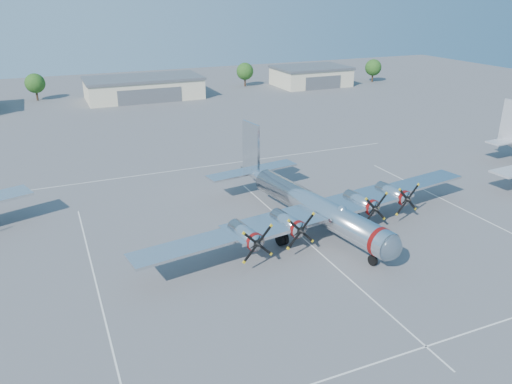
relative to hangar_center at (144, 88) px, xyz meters
name	(u,v)px	position (x,y,z in m)	size (l,w,h in m)	color
ground	(293,229)	(0.00, -81.96, -2.71)	(260.00, 260.00, 0.00)	#555558
parking_lines	(300,236)	(0.00, -83.71, -2.71)	(60.00, 50.08, 0.01)	silver
hangar_center	(144,88)	(0.00, 0.00, 0.00)	(28.60, 14.60, 5.40)	beige
hangar_east	(311,76)	(48.00, 0.00, 0.00)	(20.60, 14.60, 5.40)	beige
tree_west	(35,83)	(-25.00, 8.04, 1.51)	(4.80, 4.80, 6.64)	#382619
tree_east	(245,71)	(30.00, 6.04, 1.51)	(4.80, 4.80, 6.64)	#382619
tree_far_east	(373,68)	(68.00, -1.96, 1.51)	(4.80, 4.80, 6.64)	#382619
main_bomber_b29	(309,227)	(1.95, -82.12, -2.71)	(43.37, 29.67, 9.59)	silver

